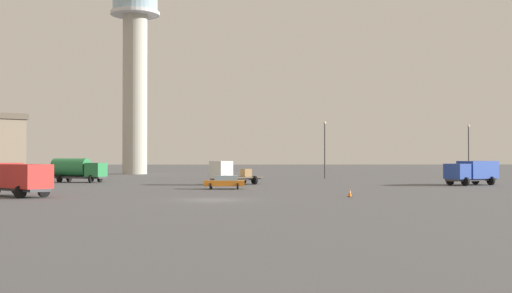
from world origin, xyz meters
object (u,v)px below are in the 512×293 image
at_px(truck_box_red, 20,177).
at_px(light_post_west, 325,144).
at_px(car_orange, 225,182).
at_px(light_post_north, 469,146).
at_px(traffic_cone_near_left, 350,193).
at_px(truck_fuel_tanker_green, 77,169).
at_px(truck_flatbed_white, 229,173).
at_px(control_tower, 135,60).
at_px(truck_box_blue, 472,171).

relative_size(truck_box_red, light_post_west, 0.76).
distance_m(car_orange, light_post_north, 50.72).
bearing_deg(traffic_cone_near_left, truck_fuel_tanker_green, 134.42).
distance_m(truck_flatbed_white, car_orange, 9.73).
distance_m(truck_flatbed_white, light_post_west, 24.70).
height_order(control_tower, truck_box_red, control_tower).
height_order(truck_flatbed_white, truck_fuel_tanker_green, truck_fuel_tanker_green).
xyz_separation_m(truck_flatbed_white, light_post_north, (36.92, 24.52, 3.61)).
height_order(control_tower, light_post_north, control_tower).
xyz_separation_m(control_tower, light_post_west, (31.73, -24.26, -15.95)).
height_order(light_post_north, traffic_cone_near_left, light_post_north).
relative_size(truck_box_blue, light_post_west, 0.82).
distance_m(control_tower, car_orange, 60.34).
relative_size(control_tower, light_post_west, 4.53).
height_order(truck_flatbed_white, truck_box_blue, same).
xyz_separation_m(control_tower, truck_box_red, (1.08, -65.75, -19.41)).
bearing_deg(light_post_west, truck_flatbed_white, -124.63).
bearing_deg(truck_flatbed_white, truck_box_red, 16.92).
bearing_deg(light_post_north, truck_flatbed_white, -146.41).
height_order(control_tower, truck_box_blue, control_tower).
xyz_separation_m(control_tower, light_post_north, (54.77, -19.83, -16.05)).
bearing_deg(car_orange, truck_flatbed_white, -91.20).
bearing_deg(truck_box_blue, control_tower, -74.71).
distance_m(car_orange, light_post_west, 33.27).
xyz_separation_m(truck_box_red, truck_fuel_tanker_green, (-2.43, 28.83, 0.10)).
bearing_deg(light_post_north, truck_box_blue, -109.18).
bearing_deg(control_tower, truck_flatbed_white, -68.07).
bearing_deg(car_orange, light_post_west, -114.97).
height_order(truck_box_red, traffic_cone_near_left, truck_box_red).
bearing_deg(light_post_west, light_post_north, 10.87).
distance_m(light_post_west, traffic_cone_near_left, 42.98).
distance_m(control_tower, traffic_cone_near_left, 75.31).
xyz_separation_m(truck_flatbed_white, car_orange, (-0.27, -9.71, -0.58)).
bearing_deg(car_orange, truck_box_red, 35.73).
xyz_separation_m(truck_fuel_tanker_green, car_orange, (18.93, -17.14, -0.93)).
relative_size(truck_box_blue, car_orange, 1.69).
bearing_deg(control_tower, truck_box_blue, -45.29).
height_order(truck_fuel_tanker_green, car_orange, truck_fuel_tanker_green).
relative_size(truck_flatbed_white, truck_box_blue, 0.92).
distance_m(light_post_north, traffic_cone_near_left, 54.30).
relative_size(control_tower, truck_box_red, 5.97).
height_order(truck_box_blue, light_post_north, light_post_north).
bearing_deg(car_orange, light_post_north, -136.95).
relative_size(car_orange, traffic_cone_near_left, 5.91).
relative_size(control_tower, truck_flatbed_white, 6.03).
height_order(truck_flatbed_white, car_orange, truck_flatbed_white).
xyz_separation_m(truck_box_red, light_post_west, (30.65, 41.49, 3.46)).
distance_m(truck_box_blue, traffic_cone_near_left, 27.27).
xyz_separation_m(light_post_north, traffic_cone_near_left, (-26.82, -46.98, -4.59)).
distance_m(truck_box_red, truck_fuel_tanker_green, 28.93).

